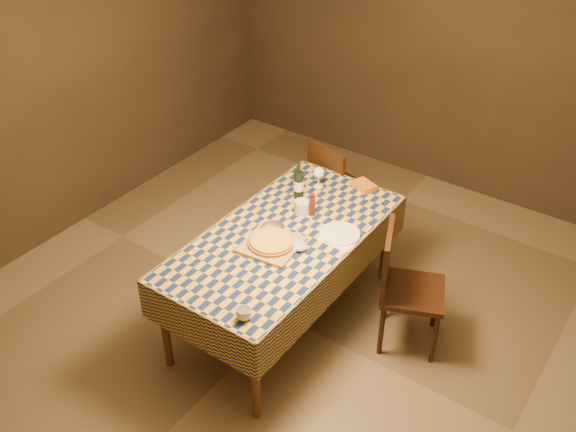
% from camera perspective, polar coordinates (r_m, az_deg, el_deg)
% --- Properties ---
extents(room, '(5.00, 5.10, 2.70)m').
position_cam_1_polar(room, '(4.07, -0.41, 4.87)').
color(room, brown).
rests_on(room, ground).
extents(dining_table, '(0.94, 1.84, 0.77)m').
position_cam_1_polar(dining_table, '(4.43, -0.37, -2.49)').
color(dining_table, brown).
rests_on(dining_table, ground).
extents(cutting_board, '(0.40, 0.40, 0.02)m').
position_cam_1_polar(cutting_board, '(4.28, -1.49, -2.58)').
color(cutting_board, '#A0834B').
rests_on(cutting_board, dining_table).
extents(pizza, '(0.38, 0.38, 0.03)m').
position_cam_1_polar(pizza, '(4.27, -1.49, -2.30)').
color(pizza, '#A04D1A').
rests_on(pizza, cutting_board).
extents(pepper_mill, '(0.06, 0.06, 0.19)m').
position_cam_1_polar(pepper_mill, '(4.54, 2.16, 1.03)').
color(pepper_mill, '#471510').
rests_on(pepper_mill, dining_table).
extents(bowl, '(0.17, 0.17, 0.05)m').
position_cam_1_polar(bowl, '(4.39, -1.37, -1.25)').
color(bowl, '#614851').
rests_on(bowl, dining_table).
extents(wine_glass, '(0.09, 0.09, 0.17)m').
position_cam_1_polar(wine_glass, '(4.84, 2.75, 3.80)').
color(wine_glass, white).
rests_on(wine_glass, dining_table).
extents(wine_bottle, '(0.08, 0.08, 0.30)m').
position_cam_1_polar(wine_bottle, '(4.71, 0.96, 2.84)').
color(wine_bottle, black).
rests_on(wine_bottle, dining_table).
extents(deli_tub, '(0.13, 0.13, 0.09)m').
position_cam_1_polar(deli_tub, '(4.58, 1.26, 0.81)').
color(deli_tub, silver).
rests_on(deli_tub, dining_table).
extents(takeout_container, '(0.20, 0.17, 0.04)m').
position_cam_1_polar(takeout_container, '(4.91, 6.77, 2.70)').
color(takeout_container, '#BD6418').
rests_on(takeout_container, dining_table).
extents(white_plate, '(0.31, 0.31, 0.02)m').
position_cam_1_polar(white_plate, '(4.40, 4.64, -1.58)').
color(white_plate, white).
rests_on(white_plate, dining_table).
extents(tumbler, '(0.10, 0.10, 0.07)m').
position_cam_1_polar(tumbler, '(3.75, -3.96, -8.67)').
color(tumbler, silver).
rests_on(tumbler, dining_table).
extents(flour_patch, '(0.24, 0.19, 0.00)m').
position_cam_1_polar(flour_patch, '(4.36, 4.48, -2.11)').
color(flour_patch, white).
rests_on(flour_patch, dining_table).
extents(flour_bag, '(0.19, 0.17, 0.04)m').
position_cam_1_polar(flour_bag, '(4.26, 0.78, -2.59)').
color(flour_bag, '#A3ADD1').
rests_on(flour_bag, dining_table).
extents(chair_far, '(0.52, 0.52, 0.93)m').
position_cam_1_polar(chair_far, '(5.39, 4.22, 2.68)').
color(chair_far, black).
rests_on(chair_far, ground).
extents(chair_right, '(0.56, 0.55, 0.93)m').
position_cam_1_polar(chair_right, '(4.45, 10.08, -5.79)').
color(chair_right, black).
rests_on(chair_right, ground).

